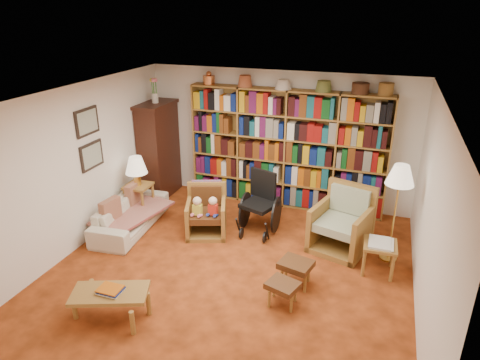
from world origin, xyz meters
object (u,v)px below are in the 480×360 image
at_px(sofa, 131,215).
at_px(floor_lamp, 400,179).
at_px(armchair_sage, 341,224).
at_px(footstool_a, 283,287).
at_px(wheelchair, 260,204).
at_px(coffee_table, 110,295).
at_px(armchair_leather, 208,213).
at_px(side_table_lamp, 139,192).
at_px(footstool_b, 296,266).
at_px(side_table_papers, 380,248).

distance_m(sofa, floor_lamp, 4.35).
relative_size(armchair_sage, footstool_a, 2.23).
height_order(wheelchair, coffee_table, wheelchair).
xyz_separation_m(armchair_leather, wheelchair, (0.80, 0.36, 0.12)).
relative_size(armchair_leather, wheelchair, 0.85).
distance_m(sofa, armchair_leather, 1.34).
bearing_deg(sofa, footstool_a, -115.75).
height_order(side_table_lamp, armchair_leather, armchair_leather).
bearing_deg(armchair_sage, footstool_a, -106.85).
xyz_separation_m(wheelchair, footstool_b, (0.91, -1.35, -0.17)).
bearing_deg(wheelchair, armchair_sage, -4.25).
bearing_deg(side_table_papers, armchair_leather, 173.84).
bearing_deg(footstool_a, coffee_table, -154.58).
height_order(sofa, coffee_table, sofa).
height_order(wheelchair, footstool_b, wheelchair).
height_order(armchair_leather, footstool_b, armchair_leather).
xyz_separation_m(armchair_sage, footstool_a, (-0.52, -1.71, -0.12)).
distance_m(sofa, footstool_a, 3.14).
bearing_deg(side_table_lamp, wheelchair, 6.15).
bearing_deg(coffee_table, footstool_a, 25.42).
relative_size(armchair_leather, footstool_b, 1.75).
distance_m(side_table_lamp, footstool_a, 3.43).
bearing_deg(coffee_table, footstool_b, 34.72).
bearing_deg(armchair_sage, floor_lamp, -11.48).
xyz_separation_m(footstool_b, coffee_table, (-1.99, -1.38, 0.03)).
relative_size(floor_lamp, coffee_table, 1.50).
relative_size(armchair_sage, side_table_papers, 2.13).
relative_size(wheelchair, footstool_a, 2.21).
distance_m(armchair_leather, footstool_a, 2.20).
distance_m(footstool_a, footstool_b, 0.47).
bearing_deg(footstool_b, footstool_a, -98.18).
xyz_separation_m(wheelchair, side_table_papers, (1.96, -0.66, -0.08)).
bearing_deg(side_table_papers, sofa, -179.51).
height_order(sofa, side_table_lamp, side_table_lamp).
bearing_deg(wheelchair, floor_lamp, -6.84).
relative_size(armchair_sage, floor_lamp, 0.68).
xyz_separation_m(sofa, floor_lamp, (4.20, 0.44, 1.05)).
distance_m(floor_lamp, footstool_b, 1.91).
xyz_separation_m(sofa, footstool_a, (2.94, -1.12, 0.01)).
xyz_separation_m(armchair_leather, footstool_a, (1.64, -1.46, -0.08)).
bearing_deg(sofa, floor_lamp, -88.84).
height_order(armchair_sage, footstool_a, armchair_sage).
relative_size(sofa, side_table_lamp, 2.82).
relative_size(wheelchair, floor_lamp, 0.67).
bearing_deg(footstool_a, side_table_lamp, 152.54).
bearing_deg(footstool_a, side_table_papers, 45.95).
bearing_deg(armchair_sage, wheelchair, 175.75).
distance_m(armchair_sage, footstool_b, 1.33).
height_order(side_table_lamp, side_table_papers, side_table_lamp).
relative_size(side_table_papers, footstool_a, 1.05).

